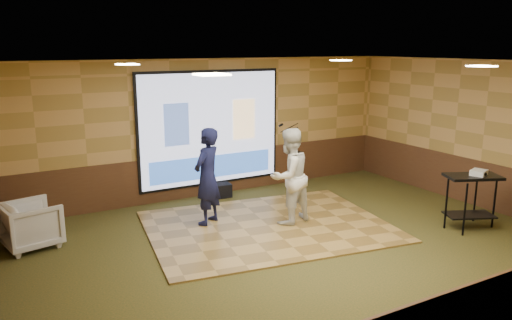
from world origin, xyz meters
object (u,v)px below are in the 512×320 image
av_table (472,191)px  banquet_chair (31,225)px  duffel_bag (220,191)px  dance_floor (268,226)px  player_right (289,176)px  projector_screen (211,130)px  projector (479,173)px  player_left (207,176)px  mic_stand (294,169)px

av_table → banquet_chair: bearing=157.2°
duffel_bag → dance_floor: bearing=-90.6°
av_table → player_right: bearing=146.8°
dance_floor → projector_screen: bearing=90.8°
projector → dance_floor: bearing=130.0°
projector_screen → duffel_bag: (0.06, -0.27, -1.33)m
projector → banquet_chair: bearing=137.2°
projector_screen → player_left: 2.01m
banquet_chair → duffel_bag: bearing=-87.7°
player_left → duffel_bag: (0.93, 1.46, -0.78)m
player_right → duffel_bag: 2.33m
projector_screen → banquet_chair: bearing=-161.8°
projector_screen → av_table: (3.22, -4.23, -0.77)m
projector_screen → player_right: projector_screen is taller
player_right → banquet_chair: size_ratio=2.10×
duffel_bag → banquet_chair: bearing=-165.8°
projector_screen → player_right: (0.46, -2.43, -0.55)m
mic_stand → duffel_bag: mic_stand is taller
player_left → player_right: (1.33, -0.70, -0.01)m
av_table → banquet_chair: av_table is taller
player_left → duffel_bag: player_left is taller
av_table → projector: projector is taller
av_table → projector: size_ratio=3.44×
mic_stand → duffel_bag: (-1.75, 0.32, -0.35)m
player_left → duffel_bag: bearing=-157.1°
player_left → mic_stand: bearing=168.3°
player_left → player_right: bearing=117.6°
player_right → projector: player_right is taller
dance_floor → projector: size_ratio=14.86×
player_right → projector: size_ratio=6.14×
dance_floor → av_table: size_ratio=4.32×
mic_stand → banquet_chair: (-5.65, -0.67, -0.11)m
mic_stand → banquet_chair: mic_stand is taller
projector → mic_stand: mic_stand is taller
banquet_chair → duffel_bag: size_ratio=1.78×
banquet_chair → projector: bearing=-124.8°
dance_floor → mic_stand: size_ratio=2.72×
dance_floor → av_table: av_table is taller
mic_stand → banquet_chair: bearing=-172.6°
player_right → dance_floor: bearing=-18.1°
projector → player_right: bearing=127.0°
mic_stand → dance_floor: bearing=-134.0°
dance_floor → duffel_bag: 2.12m
player_left → av_table: size_ratio=1.80×
projector_screen → duffel_bag: size_ratio=6.96×
projector_screen → projector: bearing=-52.4°
av_table → player_left: bearing=148.5°
player_left → banquet_chair: size_ratio=2.12×
dance_floor → av_table: (3.18, -1.85, 0.69)m
dance_floor → duffel_bag: size_ratio=9.05×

